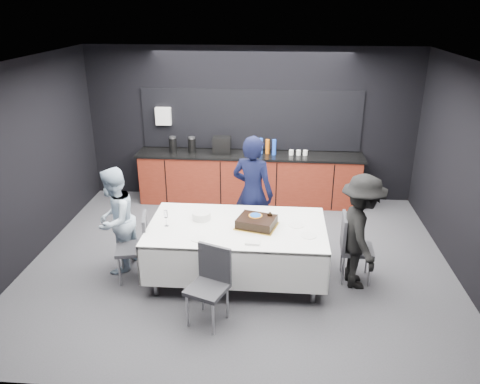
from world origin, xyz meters
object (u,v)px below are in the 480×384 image
at_px(chair_left, 138,243).
at_px(person_center, 253,193).
at_px(chair_right, 351,243).
at_px(person_left, 115,220).
at_px(party_table, 237,235).
at_px(cake_assembly, 257,222).
at_px(person_right, 361,232).
at_px(chair_near, 210,279).
at_px(plate_stack, 202,216).
at_px(champagne_flute, 166,215).

bearing_deg(chair_left, person_center, 34.48).
xyz_separation_m(chair_right, person_left, (-3.19, 0.00, 0.21)).
distance_m(party_table, chair_left, 1.32).
xyz_separation_m(cake_assembly, chair_right, (1.25, 0.10, -0.31)).
xyz_separation_m(chair_left, person_right, (2.90, 0.09, 0.23)).
height_order(party_table, chair_near, chair_near).
distance_m(chair_near, person_right, 2.04).
bearing_deg(chair_left, plate_stack, 19.20).
xyz_separation_m(plate_stack, chair_left, (-0.82, -0.28, -0.30)).
relative_size(party_table, chair_near, 2.51).
relative_size(person_center, person_right, 1.14).
bearing_deg(person_right, cake_assembly, 83.28).
bearing_deg(plate_stack, chair_right, -1.75).
bearing_deg(cake_assembly, chair_right, 4.45).
xyz_separation_m(chair_right, person_center, (-1.36, 0.78, 0.34)).
relative_size(cake_assembly, plate_stack, 2.43).
bearing_deg(champagne_flute, person_center, 41.95).
relative_size(plate_stack, person_center, 0.14).
bearing_deg(champagne_flute, chair_left, -173.85).
distance_m(cake_assembly, person_center, 0.89).
bearing_deg(cake_assembly, person_right, -1.35).
xyz_separation_m(party_table, person_center, (0.16, 0.88, 0.24)).
bearing_deg(chair_near, chair_left, 143.77).
bearing_deg(chair_right, chair_near, -149.63).
distance_m(chair_right, person_left, 3.19).
relative_size(cake_assembly, chair_near, 0.65).
bearing_deg(chair_left, cake_assembly, 4.59).
height_order(champagne_flute, chair_near, champagne_flute).
xyz_separation_m(party_table, champagne_flute, (-0.92, -0.09, 0.30)).
bearing_deg(person_left, chair_right, 97.05).
xyz_separation_m(champagne_flute, person_left, (-0.76, 0.19, -0.20)).
distance_m(chair_left, person_right, 2.91).
bearing_deg(chair_near, chair_right, 30.37).
distance_m(champagne_flute, person_right, 2.51).
distance_m(plate_stack, person_center, 0.97).
xyz_separation_m(cake_assembly, person_right, (1.33, -0.03, -0.08)).
bearing_deg(person_left, party_table, 93.79).
xyz_separation_m(chair_right, person_right, (0.08, -0.13, 0.23)).
height_order(cake_assembly, person_center, person_center).
height_order(plate_stack, chair_right, chair_right).
distance_m(chair_near, person_left, 1.79).
height_order(chair_left, person_right, person_right).
distance_m(chair_left, person_center, 1.81).
xyz_separation_m(chair_near, person_left, (-1.45, 1.02, 0.21)).
bearing_deg(cake_assembly, person_center, 96.70).
xyz_separation_m(chair_left, person_center, (1.47, 1.01, 0.34)).
bearing_deg(person_center, person_right, 168.40).
bearing_deg(chair_near, person_center, 78.04).
bearing_deg(chair_left, champagne_flute, 6.15).
distance_m(party_table, person_left, 1.68).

